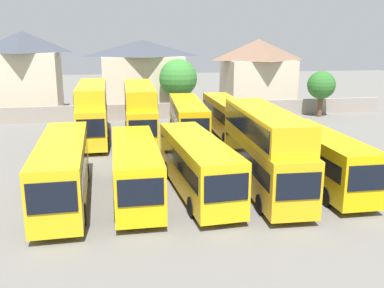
{
  "coord_description": "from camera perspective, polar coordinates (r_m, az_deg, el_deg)",
  "views": [
    {
      "loc": [
        -5.11,
        -24.18,
        9.23
      ],
      "look_at": [
        0.0,
        3.0,
        2.37
      ],
      "focal_mm": 40.63,
      "sensor_mm": 36.0,
      "label": 1
    }
  ],
  "objects": [
    {
      "name": "bus_7",
      "position": [
        39.83,
        -6.92,
        4.58
      ],
      "size": [
        2.83,
        11.81,
        5.01
      ],
      "rotation": [
        0.0,
        0.0,
        -1.6
      ],
      "color": "gold",
      "rests_on": "ground"
    },
    {
      "name": "bus_8",
      "position": [
        40.21,
        -0.58,
        3.54
      ],
      "size": [
        3.48,
        12.11,
        3.44
      ],
      "rotation": [
        0.0,
        0.0,
        -1.65
      ],
      "color": "#E4AD0E",
      "rests_on": "ground"
    },
    {
      "name": "tree_left_of_lot",
      "position": [
        52.5,
        -1.83,
        8.61
      ],
      "size": [
        4.55,
        4.55,
        6.65
      ],
      "color": "brown",
      "rests_on": "ground"
    },
    {
      "name": "ground",
      "position": [
        43.48,
        -3.66,
        1.65
      ],
      "size": [
        140.0,
        140.0,
        0.0
      ],
      "primitive_type": "plane",
      "color": "slate"
    },
    {
      "name": "bus_1",
      "position": [
        25.65,
        -16.63,
        -2.98
      ],
      "size": [
        2.76,
        11.47,
        3.55
      ],
      "rotation": [
        0.0,
        0.0,
        -1.55
      ],
      "color": "yellow",
      "rests_on": "ground"
    },
    {
      "name": "bus_2",
      "position": [
        25.29,
        -7.45,
        -3.06
      ],
      "size": [
        2.63,
        10.11,
        3.3
      ],
      "rotation": [
        0.0,
        0.0,
        -1.58
      ],
      "color": "yellow",
      "rests_on": "ground"
    },
    {
      "name": "bus_6",
      "position": [
        39.9,
        -12.9,
        4.46
      ],
      "size": [
        2.54,
        11.22,
        5.17
      ],
      "rotation": [
        0.0,
        0.0,
        -1.57
      ],
      "color": "yellow",
      "rests_on": "ground"
    },
    {
      "name": "depot_boundary_wall",
      "position": [
        50.12,
        -4.66,
        4.33
      ],
      "size": [
        56.0,
        0.5,
        1.8
      ],
      "primitive_type": "cube",
      "color": "gray",
      "rests_on": "ground"
    },
    {
      "name": "house_terrace_right",
      "position": [
        59.79,
        8.62,
        9.29
      ],
      "size": [
        9.12,
        7.56,
        8.9
      ],
      "color": "beige",
      "rests_on": "ground"
    },
    {
      "name": "bus_5",
      "position": [
        28.28,
        16.69,
        -1.63
      ],
      "size": [
        2.71,
        10.36,
        3.37
      ],
      "rotation": [
        0.0,
        0.0,
        -1.59
      ],
      "color": "#E0B80C",
      "rests_on": "ground"
    },
    {
      "name": "bus_9",
      "position": [
        41.47,
        4.69,
        3.76
      ],
      "size": [
        2.7,
        11.95,
        3.39
      ],
      "rotation": [
        0.0,
        0.0,
        -1.59
      ],
      "color": "gold",
      "rests_on": "ground"
    },
    {
      "name": "house_terrace_centre",
      "position": [
        56.7,
        -6.49,
        9.06
      ],
      "size": [
        10.63,
        6.72,
        8.82
      ],
      "color": "beige",
      "rests_on": "ground"
    },
    {
      "name": "house_terrace_left",
      "position": [
        56.7,
        -21.01,
        8.78
      ],
      "size": [
        8.18,
        7.25,
        9.87
      ],
      "color": "beige",
      "rests_on": "ground"
    },
    {
      "name": "bus_3",
      "position": [
        25.83,
        0.71,
        -2.51
      ],
      "size": [
        3.19,
        10.92,
        3.35
      ],
      "rotation": [
        0.0,
        0.0,
        -1.51
      ],
      "color": "yellow",
      "rests_on": "ground"
    },
    {
      "name": "bus_4",
      "position": [
        26.44,
        9.48,
        -0.31
      ],
      "size": [
        3.07,
        11.1,
        4.99
      ],
      "rotation": [
        0.0,
        0.0,
        -1.62
      ],
      "color": "gold",
      "rests_on": "ground"
    },
    {
      "name": "tree_behind_wall",
      "position": [
        53.32,
        16.61,
        7.37
      ],
      "size": [
        3.25,
        3.25,
        5.34
      ],
      "color": "brown",
      "rests_on": "ground"
    }
  ]
}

